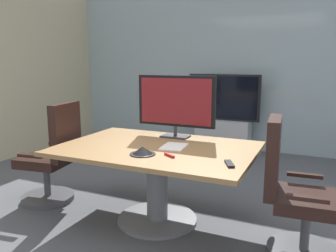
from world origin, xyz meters
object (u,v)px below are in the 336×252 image
object	(u,v)px
conference_table	(157,166)
office_chair_right	(294,200)
office_chair_left	(53,161)
wall_display_unit	(223,126)
conference_phone	(143,151)
remote_control	(229,164)
tv_monitor	(176,103)

from	to	relation	value
conference_table	office_chair_right	distance (m)	1.23
conference_table	office_chair_left	xyz separation A→B (m)	(-1.22, -0.05, -0.09)
wall_display_unit	conference_phone	distance (m)	3.08
wall_display_unit	conference_table	bearing A→B (deg)	-87.62
office_chair_right	wall_display_unit	bearing A→B (deg)	20.67
conference_phone	remote_control	distance (m)	0.74
conference_table	office_chair_right	world-z (taller)	office_chair_right
wall_display_unit	remote_control	distance (m)	3.18
conference_table	wall_display_unit	bearing A→B (deg)	92.38
remote_control	wall_display_unit	bearing A→B (deg)	80.83
office_chair_left	conference_table	bearing A→B (deg)	84.01
conference_table	wall_display_unit	world-z (taller)	wall_display_unit
office_chair_left	remote_control	xyz separation A→B (m)	(1.98, -0.24, 0.29)
office_chair_left	office_chair_right	xyz separation A→B (m)	(2.44, -0.03, 0.00)
office_chair_right	tv_monitor	bearing A→B (deg)	62.25
office_chair_right	wall_display_unit	distance (m)	3.14
office_chair_left	conference_phone	distance (m)	1.30
conference_table	conference_phone	size ratio (longest dim) A/B	8.10
office_chair_left	wall_display_unit	xyz separation A→B (m)	(1.11, 2.81, -0.01)
conference_phone	office_chair_left	bearing A→B (deg)	168.56
tv_monitor	wall_display_unit	xyz separation A→B (m)	(-0.11, 2.32, -0.65)
office_chair_left	wall_display_unit	distance (m)	3.02
wall_display_unit	office_chair_right	bearing A→B (deg)	-64.82
office_chair_left	tv_monitor	bearing A→B (deg)	103.70
tv_monitor	remote_control	size ratio (longest dim) A/B	4.94
office_chair_left	wall_display_unit	world-z (taller)	wall_display_unit
wall_display_unit	office_chair_left	bearing A→B (deg)	-111.51
office_chair_left	conference_phone	bearing A→B (deg)	70.32
conference_table	wall_display_unit	xyz separation A→B (m)	(-0.11, 2.76, -0.11)
office_chair_right	remote_control	distance (m)	0.59
remote_control	conference_phone	bearing A→B (deg)	155.95
office_chair_right	tv_monitor	size ratio (longest dim) A/B	1.30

